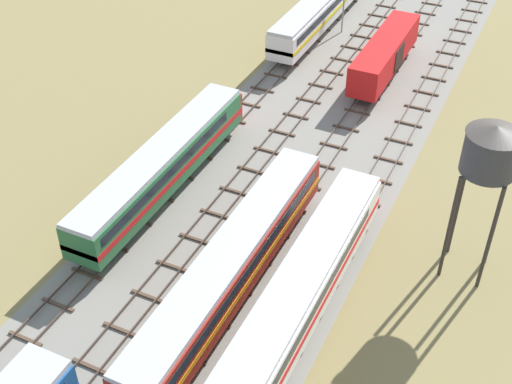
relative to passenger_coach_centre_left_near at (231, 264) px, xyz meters
name	(u,v)px	position (x,y,z in m)	size (l,w,h in m)	color
ground_plane	(296,155)	(-2.33, 15.97, -2.61)	(480.00, 480.00, 0.00)	olive
ballast_bed	(296,155)	(-2.33, 15.97, -2.61)	(17.98, 176.00, 0.01)	gray
track_far_left	(225,128)	(-9.32, 16.97, -2.48)	(2.40, 126.00, 0.29)	#47382D
track_left	(275,141)	(-4.66, 16.97, -2.48)	(2.40, 126.00, 0.29)	#47382D
track_centre_left	(327,155)	(0.00, 16.97, -2.48)	(2.40, 126.00, 0.29)	#47382D
track_centre	(383,169)	(4.66, 16.97, -2.48)	(2.40, 126.00, 0.29)	#47382D
passenger_coach_centre_left_near	(231,264)	(0.00, 0.00, 0.00)	(2.96, 22.00, 3.80)	maroon
diesel_railcar_centre_mid	(305,283)	(4.66, 0.47, -0.02)	(2.96, 20.50, 3.80)	white
diesel_railcar_far_left_midfar	(162,165)	(-9.32, 7.10, -0.02)	(2.96, 20.50, 3.80)	#286638
freight_boxcar_centre_left_far	(385,54)	(0.01, 31.84, -0.16)	(2.87, 14.00, 3.60)	red
passenger_coach_far_left_farther	(321,7)	(-9.32, 39.20, 0.00)	(2.96, 22.00, 3.80)	white
water_tower	(491,153)	(12.62, 8.62, 6.58)	(3.43, 3.43, 11.00)	#2D2826
signal_post_nearest	(344,0)	(-6.99, 39.69, 0.97)	(0.28, 0.47, 5.68)	gray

